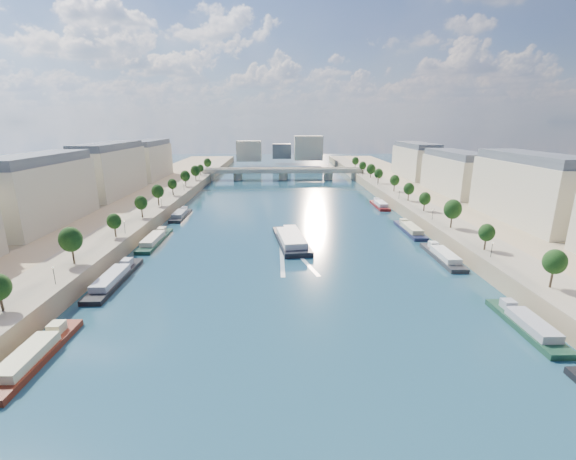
{
  "coord_description": "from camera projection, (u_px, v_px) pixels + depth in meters",
  "views": [
    {
      "loc": [
        -3.36,
        -49.34,
        39.51
      ],
      "look_at": [
        -0.31,
        73.25,
        5.0
      ],
      "focal_mm": 24.0,
      "sensor_mm": 36.0,
      "label": 1
    }
  ],
  "objects": [
    {
      "name": "lamps_left",
      "position": [
        145.0,
        211.0,
        141.51
      ],
      "size": [
        0.36,
        200.36,
        4.28
      ],
      "color": "black",
      "rests_on": "ground"
    },
    {
      "name": "lamps_right",
      "position": [
        414.0,
        202.0,
        158.45
      ],
      "size": [
        0.36,
        200.36,
        4.28
      ],
      "color": "black",
      "rests_on": "ground"
    },
    {
      "name": "trees_right",
      "position": [
        416.0,
        193.0,
        162.59
      ],
      "size": [
        4.8,
        268.8,
        8.26
      ],
      "color": "#382B1E",
      "rests_on": "ground"
    },
    {
      "name": "pave_left",
      "position": [
        143.0,
        213.0,
        151.76
      ],
      "size": [
        14.0,
        520.0,
        0.1
      ],
      "primitive_type": "cube",
      "color": "gray",
      "rests_on": "quay_left"
    },
    {
      "name": "moored_barges_left",
      "position": [
        114.0,
        279.0,
        98.21
      ],
      "size": [
        5.0,
        159.95,
        3.6
      ],
      "color": "black",
      "rests_on": "ground"
    },
    {
      "name": "quay_right",
      "position": [
        465.0,
        217.0,
        155.54
      ],
      "size": [
        44.0,
        520.0,
        5.0
      ],
      "primitive_type": "cube",
      "color": "#9E8460",
      "rests_on": "ground"
    },
    {
      "name": "bridge",
      "position": [
        283.0,
        173.0,
        271.4
      ],
      "size": [
        112.0,
        12.0,
        8.15
      ],
      "color": "#C1B79E",
      "rests_on": "ground"
    },
    {
      "name": "buildings_right",
      "position": [
        486.0,
        178.0,
        163.62
      ],
      "size": [
        16.0,
        226.0,
        23.2
      ],
      "color": "#C4B496",
      "rests_on": "ground"
    },
    {
      "name": "ground",
      "position": [
        287.0,
        224.0,
        154.49
      ],
      "size": [
        700.0,
        700.0,
        0.0
      ],
      "primitive_type": "plane",
      "color": "#0C2835",
      "rests_on": "ground"
    },
    {
      "name": "pave_right",
      "position": [
        429.0,
        211.0,
        154.49
      ],
      "size": [
        14.0,
        520.0,
        0.1
      ],
      "primitive_type": "cube",
      "color": "gray",
      "rests_on": "quay_right"
    },
    {
      "name": "moored_barges_right",
      "position": [
        445.0,
        259.0,
        112.76
      ],
      "size": [
        5.0,
        163.24,
        3.6
      ],
      "color": "black",
      "rests_on": "ground"
    },
    {
      "name": "buildings_left",
      "position": [
        82.0,
        180.0,
        159.55
      ],
      "size": [
        16.0,
        226.0,
        23.2
      ],
      "color": "#C4B496",
      "rests_on": "ground"
    },
    {
      "name": "quay_left",
      "position": [
        105.0,
        219.0,
        152.09
      ],
      "size": [
        44.0,
        520.0,
        5.0
      ],
      "primitive_type": "cube",
      "color": "#9E8460",
      "rests_on": "ground"
    },
    {
      "name": "trees_left",
      "position": [
        148.0,
        198.0,
        152.26
      ],
      "size": [
        4.8,
        268.8,
        8.26
      ],
      "color": "#382B1E",
      "rests_on": "ground"
    },
    {
      "name": "wake",
      "position": [
        293.0,
        260.0,
        113.88
      ],
      "size": [
        10.95,
        26.01,
        0.04
      ],
      "color": "silver",
      "rests_on": "ground"
    },
    {
      "name": "skyline",
      "position": [
        285.0,
        149.0,
        361.84
      ],
      "size": [
        79.0,
        42.0,
        22.0
      ],
      "color": "#C4B496",
      "rests_on": "ground"
    },
    {
      "name": "tour_barge",
      "position": [
        291.0,
        240.0,
        129.45
      ],
      "size": [
        12.87,
        31.98,
        4.22
      ],
      "rotation": [
        0.0,
        0.0,
        0.13
      ],
      "color": "black",
      "rests_on": "ground"
    }
  ]
}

